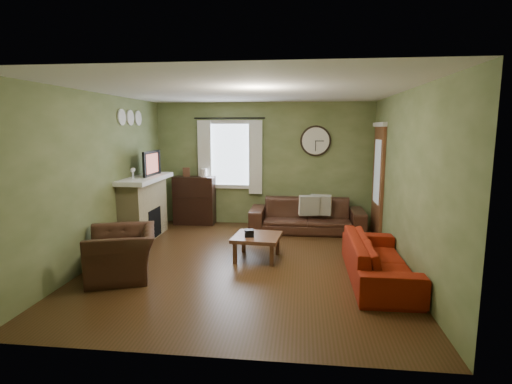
# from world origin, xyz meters

# --- Properties ---
(floor) EXTENTS (4.60, 5.20, 0.00)m
(floor) POSITION_xyz_m (0.00, 0.00, 0.00)
(floor) COLOR #3F2713
(floor) RESTS_ON ground
(ceiling) EXTENTS (4.60, 5.20, 0.00)m
(ceiling) POSITION_xyz_m (0.00, 0.00, 2.60)
(ceiling) COLOR white
(ceiling) RESTS_ON ground
(wall_left) EXTENTS (0.00, 5.20, 2.60)m
(wall_left) POSITION_xyz_m (-2.30, 0.00, 1.30)
(wall_left) COLOR olive
(wall_left) RESTS_ON ground
(wall_right) EXTENTS (0.00, 5.20, 2.60)m
(wall_right) POSITION_xyz_m (2.30, 0.00, 1.30)
(wall_right) COLOR olive
(wall_right) RESTS_ON ground
(wall_back) EXTENTS (4.60, 0.00, 2.60)m
(wall_back) POSITION_xyz_m (0.00, 2.60, 1.30)
(wall_back) COLOR olive
(wall_back) RESTS_ON ground
(wall_front) EXTENTS (4.60, 0.00, 2.60)m
(wall_front) POSITION_xyz_m (0.00, -2.60, 1.30)
(wall_front) COLOR olive
(wall_front) RESTS_ON ground
(fireplace) EXTENTS (0.40, 1.40, 1.10)m
(fireplace) POSITION_xyz_m (-2.10, 1.15, 0.55)
(fireplace) COLOR tan
(fireplace) RESTS_ON floor
(firebox) EXTENTS (0.04, 0.60, 0.55)m
(firebox) POSITION_xyz_m (-1.91, 1.15, 0.30)
(firebox) COLOR black
(firebox) RESTS_ON fireplace
(mantel) EXTENTS (0.58, 1.60, 0.08)m
(mantel) POSITION_xyz_m (-2.07, 1.15, 1.14)
(mantel) COLOR white
(mantel) RESTS_ON fireplace
(tv) EXTENTS (0.08, 0.60, 0.35)m
(tv) POSITION_xyz_m (-2.05, 1.30, 1.35)
(tv) COLOR black
(tv) RESTS_ON mantel
(tv_screen) EXTENTS (0.02, 0.62, 0.36)m
(tv_screen) POSITION_xyz_m (-1.97, 1.30, 1.41)
(tv_screen) COLOR #994C3F
(tv_screen) RESTS_ON mantel
(medallion_left) EXTENTS (0.28, 0.28, 0.03)m
(medallion_left) POSITION_xyz_m (-2.28, 0.80, 2.25)
(medallion_left) COLOR white
(medallion_left) RESTS_ON wall_left
(medallion_mid) EXTENTS (0.28, 0.28, 0.03)m
(medallion_mid) POSITION_xyz_m (-2.28, 1.15, 2.25)
(medallion_mid) COLOR white
(medallion_mid) RESTS_ON wall_left
(medallion_right) EXTENTS (0.28, 0.28, 0.03)m
(medallion_right) POSITION_xyz_m (-2.28, 1.50, 2.25)
(medallion_right) COLOR white
(medallion_right) RESTS_ON wall_left
(window_pane) EXTENTS (1.00, 0.02, 1.30)m
(window_pane) POSITION_xyz_m (-0.70, 2.58, 1.50)
(window_pane) COLOR silver
(window_pane) RESTS_ON wall_back
(curtain_rod) EXTENTS (0.03, 0.03, 1.50)m
(curtain_rod) POSITION_xyz_m (-0.70, 2.48, 2.27)
(curtain_rod) COLOR black
(curtain_rod) RESTS_ON wall_back
(curtain_left) EXTENTS (0.28, 0.04, 1.55)m
(curtain_left) POSITION_xyz_m (-1.25, 2.48, 1.45)
(curtain_left) COLOR silver
(curtain_left) RESTS_ON wall_back
(curtain_right) EXTENTS (0.28, 0.04, 1.55)m
(curtain_right) POSITION_xyz_m (-0.15, 2.48, 1.45)
(curtain_right) COLOR silver
(curtain_right) RESTS_ON wall_back
(wall_clock) EXTENTS (0.64, 0.06, 0.64)m
(wall_clock) POSITION_xyz_m (1.10, 2.55, 1.80)
(wall_clock) COLOR white
(wall_clock) RESTS_ON wall_back
(door) EXTENTS (0.05, 0.90, 2.10)m
(door) POSITION_xyz_m (2.27, 1.85, 1.05)
(door) COLOR brown
(door) RESTS_ON floor
(bookshelf) EXTENTS (0.87, 0.37, 1.03)m
(bookshelf) POSITION_xyz_m (-1.47, 2.39, 0.52)
(bookshelf) COLOR black
(bookshelf) RESTS_ON floor
(book) EXTENTS (0.24, 0.27, 0.02)m
(book) POSITION_xyz_m (-1.38, 2.64, 0.96)
(book) COLOR brown
(book) RESTS_ON bookshelf
(sofa_brown) EXTENTS (2.26, 0.88, 0.66)m
(sofa_brown) POSITION_xyz_m (0.94, 2.01, 0.33)
(sofa_brown) COLOR #371E15
(sofa_brown) RESTS_ON floor
(pillow_left) EXTENTS (0.42, 0.19, 0.41)m
(pillow_left) POSITION_xyz_m (1.22, 2.02, 0.55)
(pillow_left) COLOR #9D9E93
(pillow_left) RESTS_ON sofa_brown
(pillow_right) EXTENTS (0.41, 0.19, 0.40)m
(pillow_right) POSITION_xyz_m (0.98, 1.94, 0.55)
(pillow_right) COLOR #9D9E93
(pillow_right) RESTS_ON sofa_brown
(sofa_red) EXTENTS (0.78, 2.00, 0.58)m
(sofa_red) POSITION_xyz_m (1.89, -0.49, 0.29)
(sofa_red) COLOR maroon
(sofa_red) RESTS_ON floor
(armchair) EXTENTS (1.21, 1.29, 0.67)m
(armchair) POSITION_xyz_m (-1.65, -0.76, 0.34)
(armchair) COLOR #371E15
(armchair) RESTS_ON floor
(coffee_table) EXTENTS (0.78, 0.78, 0.38)m
(coffee_table) POSITION_xyz_m (0.14, 0.21, 0.19)
(coffee_table) COLOR brown
(coffee_table) RESTS_ON floor
(tissue_box) EXTENTS (0.17, 0.17, 0.11)m
(tissue_box) POSITION_xyz_m (0.02, 0.13, 0.40)
(tissue_box) COLOR black
(tissue_box) RESTS_ON coffee_table
(wine_glass_a) EXTENTS (0.07, 0.07, 0.20)m
(wine_glass_a) POSITION_xyz_m (-2.05, 0.60, 1.28)
(wine_glass_a) COLOR white
(wine_glass_a) RESTS_ON mantel
(wine_glass_b) EXTENTS (0.07, 0.07, 0.21)m
(wine_glass_b) POSITION_xyz_m (-2.05, 0.64, 1.28)
(wine_glass_b) COLOR white
(wine_glass_b) RESTS_ON mantel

